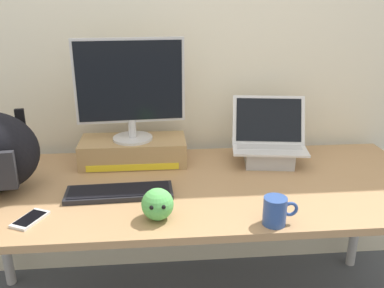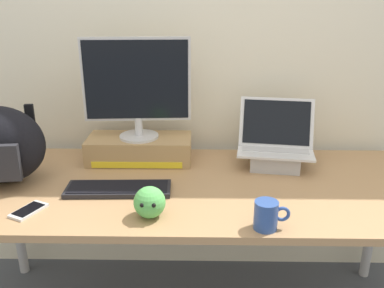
{
  "view_description": "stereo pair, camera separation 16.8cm",
  "coord_description": "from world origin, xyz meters",
  "px_view_note": "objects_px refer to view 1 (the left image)",
  "views": [
    {
      "loc": [
        -0.14,
        -1.58,
        1.49
      ],
      "look_at": [
        0.0,
        0.0,
        0.9
      ],
      "focal_mm": 38.6,
      "sensor_mm": 36.0,
      "label": 1
    },
    {
      "loc": [
        0.03,
        -1.59,
        1.49
      ],
      "look_at": [
        0.0,
        0.0,
        0.9
      ],
      "focal_mm": 38.6,
      "sensor_mm": 36.0,
      "label": 2
    }
  ],
  "objects_px": {
    "toner_box_yellow": "(133,151)",
    "plush_toy": "(158,204)",
    "desktop_monitor": "(130,88)",
    "open_laptop": "(268,149)",
    "external_keyboard": "(119,192)",
    "cell_phone": "(30,219)",
    "coffee_mug": "(276,211)"
  },
  "relations": [
    {
      "from": "toner_box_yellow",
      "to": "plush_toy",
      "type": "bearing_deg",
      "value": -78.49
    },
    {
      "from": "desktop_monitor",
      "to": "plush_toy",
      "type": "bearing_deg",
      "value": -82.02
    },
    {
      "from": "open_laptop",
      "to": "external_keyboard",
      "type": "relative_size",
      "value": 0.87
    },
    {
      "from": "toner_box_yellow",
      "to": "cell_phone",
      "type": "relative_size",
      "value": 3.24
    },
    {
      "from": "desktop_monitor",
      "to": "plush_toy",
      "type": "distance_m",
      "value": 0.62
    },
    {
      "from": "external_keyboard",
      "to": "plush_toy",
      "type": "height_order",
      "value": "plush_toy"
    },
    {
      "from": "open_laptop",
      "to": "cell_phone",
      "type": "distance_m",
      "value": 1.09
    },
    {
      "from": "toner_box_yellow",
      "to": "desktop_monitor",
      "type": "relative_size",
      "value": 1.0
    },
    {
      "from": "coffee_mug",
      "to": "cell_phone",
      "type": "height_order",
      "value": "coffee_mug"
    },
    {
      "from": "open_laptop",
      "to": "external_keyboard",
      "type": "xyz_separation_m",
      "value": [
        -0.68,
        -0.29,
        -0.06
      ]
    },
    {
      "from": "cell_phone",
      "to": "plush_toy",
      "type": "xyz_separation_m",
      "value": [
        0.45,
        -0.03,
        0.05
      ]
    },
    {
      "from": "toner_box_yellow",
      "to": "external_keyboard",
      "type": "relative_size",
      "value": 1.15
    },
    {
      "from": "open_laptop",
      "to": "plush_toy",
      "type": "xyz_separation_m",
      "value": [
        -0.53,
        -0.48,
        -0.01
      ]
    },
    {
      "from": "open_laptop",
      "to": "cell_phone",
      "type": "relative_size",
      "value": 2.45
    },
    {
      "from": "open_laptop",
      "to": "external_keyboard",
      "type": "distance_m",
      "value": 0.74
    },
    {
      "from": "desktop_monitor",
      "to": "external_keyboard",
      "type": "bearing_deg",
      "value": -100.9
    },
    {
      "from": "toner_box_yellow",
      "to": "open_laptop",
      "type": "bearing_deg",
      "value": -4.46
    },
    {
      "from": "toner_box_yellow",
      "to": "desktop_monitor",
      "type": "height_order",
      "value": "desktop_monitor"
    },
    {
      "from": "desktop_monitor",
      "to": "toner_box_yellow",
      "type": "bearing_deg",
      "value": 91.3
    },
    {
      "from": "open_laptop",
      "to": "coffee_mug",
      "type": "bearing_deg",
      "value": -94.16
    },
    {
      "from": "coffee_mug",
      "to": "plush_toy",
      "type": "distance_m",
      "value": 0.41
    },
    {
      "from": "open_laptop",
      "to": "plush_toy",
      "type": "relative_size",
      "value": 3.21
    },
    {
      "from": "cell_phone",
      "to": "open_laptop",
      "type": "bearing_deg",
      "value": 50.97
    },
    {
      "from": "cell_phone",
      "to": "plush_toy",
      "type": "height_order",
      "value": "plush_toy"
    },
    {
      "from": "external_keyboard",
      "to": "cell_phone",
      "type": "distance_m",
      "value": 0.35
    },
    {
      "from": "open_laptop",
      "to": "coffee_mug",
      "type": "height_order",
      "value": "open_laptop"
    },
    {
      "from": "cell_phone",
      "to": "plush_toy",
      "type": "bearing_deg",
      "value": 22.7
    },
    {
      "from": "toner_box_yellow",
      "to": "cell_phone",
      "type": "height_order",
      "value": "toner_box_yellow"
    },
    {
      "from": "external_keyboard",
      "to": "toner_box_yellow",
      "type": "bearing_deg",
      "value": 80.82
    },
    {
      "from": "coffee_mug",
      "to": "plush_toy",
      "type": "bearing_deg",
      "value": 169.96
    },
    {
      "from": "toner_box_yellow",
      "to": "open_laptop",
      "type": "distance_m",
      "value": 0.64
    },
    {
      "from": "desktop_monitor",
      "to": "coffee_mug",
      "type": "relative_size",
      "value": 3.96
    }
  ]
}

